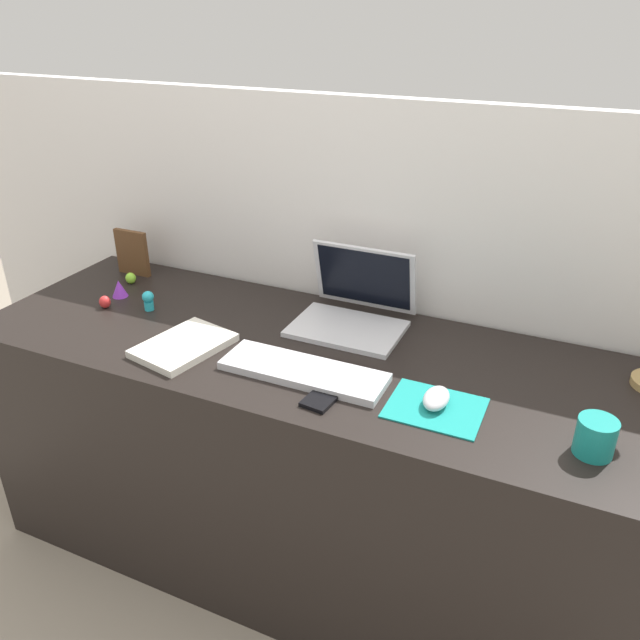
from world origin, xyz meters
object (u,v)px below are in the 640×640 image
Objects in this scene: laptop at (355,305)px; mouse at (436,398)px; toy_figurine_lime at (131,278)px; notebook_pad at (184,346)px; coffee_mug at (595,437)px; toy_figurine_red at (105,302)px; toy_figurine_purple at (119,288)px; picture_frame at (132,253)px; toy_figurine_cyan at (148,300)px; keyboard at (303,371)px; cell_phone at (325,395)px.

mouse is (0.32, -0.31, -0.03)m from laptop.
notebook_pad is at bearing -34.98° from toy_figurine_lime.
notebook_pad is 3.02× the size of coffee_mug.
toy_figurine_red is 0.08m from toy_figurine_purple.
mouse is at bearing -16.70° from picture_frame.
toy_figurine_cyan is (-0.23, 0.15, 0.02)m from notebook_pad.
keyboard is at bearing 14.35° from notebook_pad.
toy_figurine_red is at bearing -163.04° from laptop.
toy_figurine_cyan is (0.13, 0.04, 0.01)m from toy_figurine_red.
toy_figurine_purple is at bearing -65.19° from picture_frame.
keyboard is 0.70m from toy_figurine_red.
keyboard is at bearing -179.33° from mouse.
toy_figurine_purple is (0.07, -0.16, -0.05)m from picture_frame.
mouse is 0.64× the size of picture_frame.
picture_frame is at bearing 137.12° from toy_figurine_cyan.
toy_figurine_red is (-0.71, -0.22, -0.04)m from laptop.
mouse and toy_figurine_red have the same top height.
picture_frame reaches higher than toy_figurine_red.
picture_frame reaches higher than cell_phone.
picture_frame reaches higher than toy_figurine_cyan.
toy_figurine_purple reaches higher than mouse.
coffee_mug is (1.44, -0.36, -0.04)m from picture_frame.
toy_figurine_red is at bearing -161.83° from toy_figurine_cyan.
laptop is 3.77× the size of coffee_mug.
toy_figurine_cyan is at bearing 172.42° from coffee_mug.
toy_figurine_red is (-0.36, 0.11, 0.01)m from notebook_pad.
laptop is at bearing -1.95° from picture_frame.
toy_figurine_cyan reaches higher than toy_figurine_purple.
keyboard is (-0.01, -0.31, -0.04)m from laptop.
picture_frame is 0.30m from toy_figurine_cyan.
laptop is 0.31m from keyboard.
picture_frame is at bearing 110.08° from toy_figurine_red.
coffee_mug is at bearing -8.41° from toy_figurine_purple.
toy_figurine_red reaches higher than cell_phone.
laptop is at bearing 10.58° from toy_figurine_purple.
toy_figurine_red is (-1.03, 0.09, -0.00)m from mouse.
mouse is 1.21× the size of coffee_mug.
laptop is 8.29× the size of toy_figurine_lime.
mouse is at bearing 13.49° from notebook_pad.
toy_figurine_purple reaches higher than toy_figurine_red.
notebook_pad is 0.50m from toy_figurine_lime.
coffee_mug is at bearing -14.15° from picture_frame.
picture_frame is (-0.45, 0.35, 0.06)m from notebook_pad.
toy_figurine_lime is (-0.41, 0.28, 0.01)m from notebook_pad.
cell_phone is at bearing -17.14° from toy_figurine_cyan.
mouse reaches higher than keyboard.
mouse is at bearing -8.46° from toy_figurine_cyan.
picture_frame reaches higher than toy_figurine_purple.
mouse is 2.65× the size of toy_figurine_lime.
laptop reaches higher than coffee_mug.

